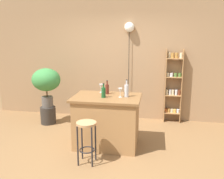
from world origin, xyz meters
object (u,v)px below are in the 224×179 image
potted_plant (46,81)px  bottle_wine_red (103,92)px  bottle_vinegar (107,89)px  wine_glass_left (101,86)px  spice_shelf (173,85)px  bottle_spirits_clear (127,90)px  bar_stool (87,133)px  wine_glass_center (120,91)px  plant_stool (48,115)px  pendant_globe_light (129,29)px

potted_plant → bottle_wine_red: (1.50, -0.95, 0.04)m
bottle_vinegar → wine_glass_left: bottle_vinegar is taller
wine_glass_left → spice_shelf: bearing=40.9°
potted_plant → bottle_spirits_clear: size_ratio=2.86×
bar_stool → spice_shelf: size_ratio=0.40×
bar_stool → bottle_wine_red: bearing=77.5°
bar_stool → bottle_wine_red: size_ratio=2.66×
wine_glass_left → wine_glass_center: (0.41, -0.29, 0.00)m
spice_shelf → wine_glass_center: spice_shelf is taller
plant_stool → pendant_globe_light: pendant_globe_light is taller
bottle_spirits_clear → wine_glass_center: bearing=-154.6°
bottle_vinegar → wine_glass_center: size_ratio=1.55×
spice_shelf → plant_stool: (-2.77, -0.62, -0.68)m
spice_shelf → pendant_globe_light: (-1.02, 0.04, 1.24)m
potted_plant → wine_glass_center: 1.99m
pendant_globe_light → spice_shelf: bearing=-2.5°
bar_stool → bottle_vinegar: bottle_vinegar is taller
bottle_wine_red → plant_stool: bearing=147.6°
wine_glass_left → wine_glass_center: bearing=-35.2°
bar_stool → potted_plant: 2.13m
wine_glass_center → bottle_wine_red: bearing=-166.3°
potted_plant → wine_glass_center: size_ratio=5.35×
potted_plant → wine_glass_center: potted_plant is taller
plant_stool → wine_glass_center: (1.78, -0.88, 0.84)m
bar_stool → potted_plant: potted_plant is taller
bar_stool → spice_shelf: spice_shelf is taller
pendant_globe_light → plant_stool: bearing=-159.3°
bottle_vinegar → pendant_globe_light: (0.24, 1.34, 1.10)m
plant_stool → wine_glass_center: size_ratio=2.36×
bottle_vinegar → wine_glass_center: bearing=-36.5°
bottle_vinegar → bottle_wine_red: (-0.01, -0.27, 0.00)m
potted_plant → bottle_spirits_clear: bearing=-23.8°
plant_stool → wine_glass_left: wine_glass_left is taller
potted_plant → spice_shelf: bearing=12.6°
pendant_globe_light → bottle_vinegar: bearing=-100.3°
plant_stool → bottle_vinegar: size_ratio=1.53×
bar_stool → wine_glass_center: bearing=58.6°
potted_plant → pendant_globe_light: bearing=20.7°
bar_stool → potted_plant: bearing=130.8°
wine_glass_center → pendant_globe_light: size_ratio=0.07×
potted_plant → pendant_globe_light: pendant_globe_light is taller
bottle_spirits_clear → wine_glass_left: bearing=155.1°
potted_plant → wine_glass_left: size_ratio=5.35×
plant_stool → potted_plant: (-0.00, 0.00, 0.78)m
spice_shelf → wine_glass_center: 1.81m
bottle_spirits_clear → potted_plant: bearing=156.2°
plant_stool → bottle_wine_red: bottle_wine_red is taller
bottle_vinegar → pendant_globe_light: pendant_globe_light is taller
spice_shelf → bottle_spirits_clear: 1.71m
bottle_spirits_clear → wine_glass_left: 0.56m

